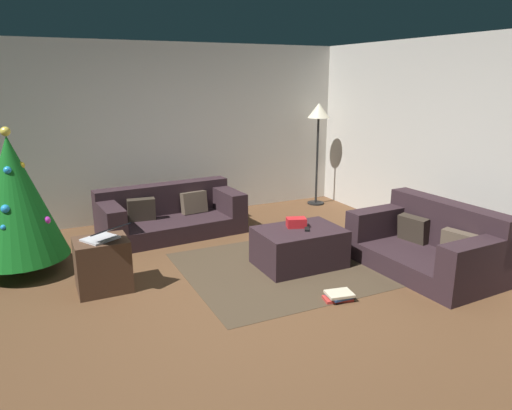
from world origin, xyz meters
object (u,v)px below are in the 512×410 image
(ottoman, at_px, (299,247))
(book_stack, at_px, (339,296))
(laptop, at_px, (104,235))
(corner_lamp, at_px, (319,118))
(couch_left, at_px, (170,215))
(gift_box, at_px, (296,222))
(tv_remote, at_px, (307,229))
(couch_right, at_px, (431,245))
(christmas_tree, at_px, (15,198))
(side_table, at_px, (103,265))

(ottoman, height_order, book_stack, ottoman)
(laptop, height_order, corner_lamp, corner_lamp)
(couch_left, height_order, corner_lamp, corner_lamp)
(gift_box, xyz_separation_m, tv_remote, (0.06, -0.13, -0.04))
(couch_right, xyz_separation_m, tv_remote, (-1.20, 0.69, 0.16))
(tv_remote, xyz_separation_m, christmas_tree, (-2.93, 1.20, 0.40))
(book_stack, bearing_deg, laptop, 149.28)
(christmas_tree, distance_m, book_stack, 3.55)
(tv_remote, distance_m, laptop, 2.18)
(ottoman, relative_size, christmas_tree, 0.59)
(couch_right, distance_m, side_table, 3.55)
(side_table, relative_size, book_stack, 1.76)
(side_table, relative_size, laptop, 1.03)
(couch_left, distance_m, laptop, 1.90)
(book_stack, bearing_deg, side_table, 148.48)
(couch_right, relative_size, christmas_tree, 1.01)
(ottoman, xyz_separation_m, laptop, (-2.09, 0.24, 0.38))
(couch_right, distance_m, tv_remote, 1.40)
(christmas_tree, bearing_deg, laptop, -49.56)
(christmas_tree, bearing_deg, side_table, -48.91)
(laptop, bearing_deg, ottoman, -6.63)
(laptop, bearing_deg, gift_box, -4.43)
(tv_remote, bearing_deg, couch_right, -0.49)
(couch_left, relative_size, laptop, 3.73)
(gift_box, height_order, corner_lamp, corner_lamp)
(couch_right, distance_m, book_stack, 1.41)
(corner_lamp, bearing_deg, christmas_tree, -166.44)
(corner_lamp, bearing_deg, gift_box, -127.59)
(christmas_tree, height_order, corner_lamp, corner_lamp)
(couch_right, height_order, ottoman, couch_right)
(christmas_tree, bearing_deg, ottoman, -21.84)
(side_table, xyz_separation_m, corner_lamp, (3.79, 1.94, 1.17))
(christmas_tree, bearing_deg, book_stack, -37.09)
(book_stack, bearing_deg, gift_box, 83.93)
(christmas_tree, height_order, book_stack, christmas_tree)
(couch_left, relative_size, christmas_tree, 1.21)
(couch_left, height_order, tv_remote, couch_left)
(couch_right, height_order, gift_box, couch_right)
(side_table, height_order, laptop, laptop)
(couch_left, distance_m, couch_right, 3.40)
(ottoman, xyz_separation_m, book_stack, (-0.11, -0.94, -0.18))
(book_stack, bearing_deg, couch_right, 8.18)
(christmas_tree, xyz_separation_m, corner_lamp, (4.53, 1.09, 0.59))
(tv_remote, bearing_deg, couch_left, 149.89)
(laptop, xyz_separation_m, book_stack, (1.99, -1.18, -0.56))
(ottoman, distance_m, book_stack, 0.96)
(ottoman, height_order, laptop, laptop)
(couch_left, xyz_separation_m, side_table, (-1.11, -1.47, 0.01))
(tv_remote, xyz_separation_m, book_stack, (-0.17, -0.88, -0.41))
(side_table, distance_m, laptop, 0.34)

